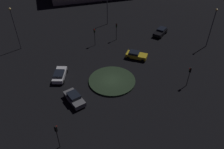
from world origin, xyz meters
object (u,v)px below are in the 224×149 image
(car_white, at_px, (60,75))
(car_grey, at_px, (74,98))
(traffic_light_northeast, at_px, (116,28))
(traffic_light_southeast, at_px, (189,73))
(streetlamp_northeast, at_px, (107,6))
(car_yellow, at_px, (136,55))
(traffic_light_northeast_near, at_px, (95,34))
(car_black, at_px, (160,32))
(traffic_light_west, at_px, (57,133))
(streetlamp_north, at_px, (14,24))
(streetlamp_southeast, at_px, (212,25))

(car_white, bearing_deg, car_grey, -149.18)
(car_grey, height_order, traffic_light_northeast, traffic_light_northeast)
(traffic_light_southeast, relative_size, streetlamp_northeast, 0.50)
(car_yellow, relative_size, traffic_light_northeast_near, 1.09)
(traffic_light_southeast, distance_m, streetlamp_northeast, 28.82)
(car_black, relative_size, car_white, 0.97)
(car_yellow, relative_size, traffic_light_northeast, 1.07)
(car_black, bearing_deg, traffic_light_west, 2.93)
(traffic_light_southeast, bearing_deg, car_white, -0.28)
(car_yellow, distance_m, streetlamp_north, 25.56)
(streetlamp_southeast, distance_m, streetlamp_north, 40.76)
(car_black, xyz_separation_m, car_white, (-24.72, 10.77, -0.03))
(traffic_light_northeast_near, bearing_deg, traffic_light_northeast, 100.61)
(car_black, distance_m, traffic_light_west, 36.28)
(traffic_light_northeast_near, distance_m, streetlamp_north, 16.41)
(traffic_light_northeast, bearing_deg, streetlamp_northeast, -162.16)
(car_yellow, bearing_deg, traffic_light_northeast, 136.92)
(traffic_light_northeast_near, relative_size, streetlamp_north, 0.44)
(car_black, bearing_deg, traffic_light_southeast, 37.30)
(car_black, distance_m, streetlamp_northeast, 14.80)
(car_white, xyz_separation_m, traffic_light_northeast_near, (13.09, 0.53, 2.11))
(streetlamp_northeast, relative_size, streetlamp_southeast, 0.88)
(car_black, relative_size, traffic_light_northeast_near, 1.15)
(car_yellow, distance_m, traffic_light_northeast, 8.91)
(car_white, bearing_deg, streetlamp_north, 46.43)
(traffic_light_northeast, bearing_deg, traffic_light_northeast_near, -59.21)
(car_grey, xyz_separation_m, traffic_light_northeast_near, (16.87, 6.43, 2.08))
(streetlamp_northeast, relative_size, streetlamp_north, 0.83)
(car_white, xyz_separation_m, traffic_light_west, (-11.46, -9.05, 2.13))
(car_yellow, height_order, traffic_light_northeast, traffic_light_northeast)
(car_white, xyz_separation_m, streetlamp_southeast, (24.14, -21.51, 4.39))
(traffic_light_northeast, relative_size, streetlamp_north, 0.45)
(traffic_light_southeast, bearing_deg, car_black, -81.09)
(car_black, bearing_deg, car_yellow, 0.25)
(car_white, xyz_separation_m, streetlamp_northeast, (24.13, 3.43, 4.15))
(traffic_light_northeast_near, relative_size, streetlamp_northeast, 0.53)
(car_black, relative_size, traffic_light_west, 1.14)
(traffic_light_west, xyz_separation_m, streetlamp_northeast, (35.58, 12.47, 2.02))
(traffic_light_southeast, relative_size, streetlamp_north, 0.42)
(traffic_light_west, distance_m, streetlamp_northeast, 37.76)
(car_black, height_order, car_grey, car_grey)
(traffic_light_southeast, bearing_deg, traffic_light_northeast_near, -34.75)
(car_grey, relative_size, streetlamp_northeast, 0.62)
(car_grey, xyz_separation_m, streetlamp_northeast, (27.91, 9.33, 4.12))
(traffic_light_northeast_near, bearing_deg, car_white, -41.94)
(car_white, relative_size, car_yellow, 1.09)
(car_grey, xyz_separation_m, traffic_light_west, (-7.68, -3.14, 2.10))
(car_black, relative_size, traffic_light_northeast, 1.13)
(car_grey, relative_size, traffic_light_southeast, 1.23)
(car_grey, bearing_deg, car_black, -72.88)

